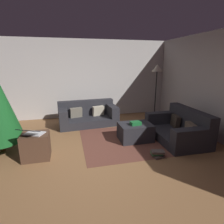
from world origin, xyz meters
name	(u,v)px	position (x,y,z in m)	size (l,w,h in m)	color
ground_plane	(92,160)	(0.00, 0.00, 0.00)	(6.40, 6.40, 0.00)	brown
rear_partition	(79,79)	(0.00, 3.14, 1.30)	(6.40, 0.12, 2.60)	#BCB7B2
couch_left	(88,115)	(0.17, 2.24, 0.28)	(1.80, 1.01, 0.70)	#26262B
couch_right	(180,128)	(2.26, 0.50, 0.28)	(1.00, 1.59, 0.76)	#26262B
ottoman	(135,132)	(1.17, 0.72, 0.21)	(0.79, 0.59, 0.41)	#26262B
gift_box	(136,123)	(1.15, 0.66, 0.46)	(0.24, 0.16, 0.08)	#19662D
tv_remote	(135,122)	(1.20, 0.81, 0.42)	(0.05, 0.16, 0.02)	black
side_table	(36,146)	(-1.06, 0.34, 0.26)	(0.52, 0.44, 0.52)	#4C3323
laptop	(32,132)	(-1.09, 0.29, 0.57)	(0.50, 0.52, 0.18)	silver
book_stack	(157,154)	(1.31, -0.19, 0.07)	(0.28, 0.24, 0.14)	#4C423D
corner_lamp	(157,72)	(2.65, 2.66, 1.54)	(0.36, 0.36, 1.80)	black
area_rug	(135,140)	(1.17, 0.72, 0.00)	(2.60, 2.00, 0.01)	brown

